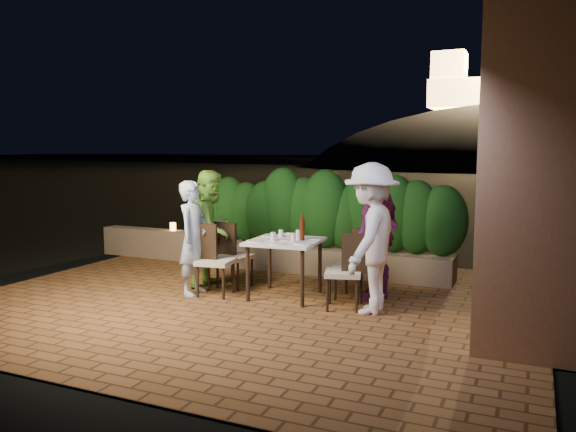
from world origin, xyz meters
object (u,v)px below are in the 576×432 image
Objects in this scene: bowl at (287,235)px; parapet_lamp at (173,227)px; dining_table at (285,269)px; diner_white at (371,238)px; beer_bottle at (302,227)px; chair_left_front at (216,260)px; diner_green at (212,228)px; chair_left_back at (235,255)px; diner_purple at (378,232)px; diner_blue at (193,238)px; chair_right_back at (354,264)px; chair_right_front at (343,271)px.

bowl reaches higher than parapet_lamp.
diner_white is (1.19, -0.21, 0.51)m from dining_table.
beer_bottle reaches higher than chair_left_front.
diner_green is at bearing 176.24° from beer_bottle.
chair_left_back is 0.52× the size of diner_purple.
dining_table is 0.87m from chair_left_back.
diner_green reaches higher than chair_left_back.
diner_purple is (2.29, 0.71, 0.11)m from diner_blue.
parapet_lamp is (-3.05, 1.47, -0.35)m from beer_bottle.
diner_green is (-0.33, 0.46, 0.34)m from chair_left_front.
diner_purple is 12.39× the size of parapet_lamp.
dining_table is 2.56× the size of beer_bottle.
dining_table is 0.89m from chair_right_back.
diner_green reaches higher than beer_bottle.
diner_blue reaches higher than chair_left_back.
diner_white reaches higher than parapet_lamp.
parapet_lamp is (-3.97, 1.19, -0.30)m from diner_purple.
diner_green is 2.33m from diner_purple.
bowl is 3.06m from parapet_lamp.
diner_blue is (-1.37, -0.43, -0.17)m from beer_bottle.
chair_left_front is at bearing 23.32° from chair_right_back.
chair_left_back reaches higher than parapet_lamp.
diner_purple reaches higher than diner_blue.
beer_bottle is at bearing -96.22° from diner_green.
diner_white is (2.04, -0.40, 0.43)m from chair_left_back.
beer_bottle is 0.20× the size of diner_purple.
diner_green is 0.94× the size of diner_purple.
beer_bottle is at bearing 0.12° from chair_left_back.
bowl is at bearing 5.91° from chair_right_back.
diner_purple reaches higher than parapet_lamp.
bowl is 0.10× the size of diner_purple.
diner_white is at bearing -101.59° from diner_green.
parapet_lamp is at bearing -40.61° from chair_right_front.
beer_bottle is 0.36× the size of chair_left_front.
chair_right_front is at bearing -6.85° from chair_left_back.
diner_white is (0.33, -0.01, 0.42)m from chair_right_front.
diner_purple reaches higher than chair_left_back.
diner_green is at bearing -1.72° from diner_blue.
chair_right_front is (0.86, -0.20, 0.08)m from dining_table.
diner_green is at bearing -170.38° from chair_left_back.
diner_purple reaches higher than diner_green.
diner_purple is (-0.07, 0.58, -0.01)m from diner_white.
dining_table reaches higher than parapet_lamp.
chair_right_front is (0.94, -0.46, -0.31)m from bowl.
bowl is 0.18× the size of chair_left_front.
dining_table is 0.96× the size of chair_right_front.
parapet_lamp is at bearing 36.41° from diner_blue.
diner_white is (2.06, 0.08, 0.41)m from chair_left_front.
dining_table is at bearing -28.66° from parapet_lamp.
diner_purple is at bearing 11.28° from chair_left_back.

